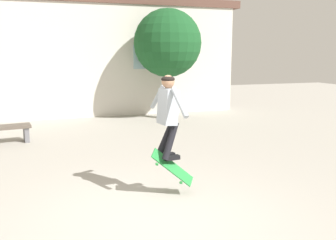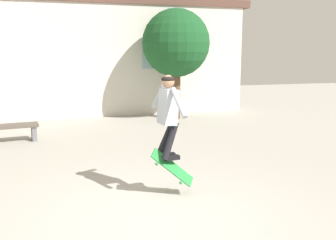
% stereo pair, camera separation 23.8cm
% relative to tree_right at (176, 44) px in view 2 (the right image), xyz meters
% --- Properties ---
extents(ground_plane, '(40.00, 40.00, 0.00)m').
position_rel_tree_right_xyz_m(ground_plane, '(-2.86, -7.81, -2.68)').
color(ground_plane, '#A39E93').
extents(building_backdrop, '(12.64, 0.52, 5.28)m').
position_rel_tree_right_xyz_m(building_backdrop, '(-2.86, 1.34, -0.40)').
color(building_backdrop, beige).
rests_on(building_backdrop, ground_plane).
extents(tree_right, '(2.40, 2.40, 3.91)m').
position_rel_tree_right_xyz_m(tree_right, '(0.00, 0.00, 0.00)').
color(tree_right, brown).
rests_on(tree_right, ground_plane).
extents(park_bench, '(1.93, 0.73, 0.48)m').
position_rel_tree_right_xyz_m(park_bench, '(-5.59, -2.29, -2.33)').
color(park_bench, brown).
rests_on(park_bench, ground_plane).
extents(skater, '(0.38, 1.25, 1.39)m').
position_rel_tree_right_xyz_m(skater, '(-2.40, -7.07, -1.24)').
color(skater, '#9EA8B2').
extents(skateboard_flipping, '(0.75, 0.33, 0.65)m').
position_rel_tree_right_xyz_m(skateboard_flipping, '(-2.35, -7.14, -2.20)').
color(skateboard_flipping, '#237F38').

